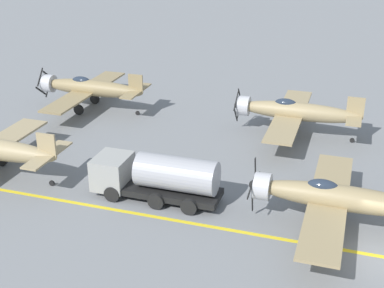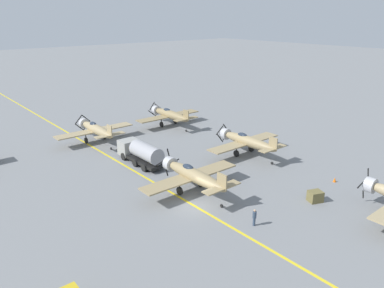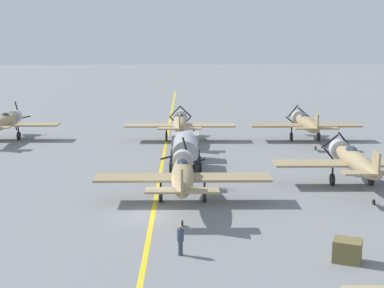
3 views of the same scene
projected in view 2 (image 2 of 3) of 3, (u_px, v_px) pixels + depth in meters
The scene contains 10 objects.
ground_plane at pixel (195, 206), 37.72m from camera, with size 400.00×400.00×0.00m, color slate.
taxiway_stripe at pixel (195, 206), 37.72m from camera, with size 0.30×160.00×0.01m, color yellow.
airplane_far_center at pixel (96, 129), 56.09m from camera, with size 12.00×9.98×3.65m.
airplane_mid_right at pixel (246, 141), 50.89m from camera, with size 12.00×9.98×3.65m.
airplane_mid_center at pixel (192, 175), 40.13m from camera, with size 12.00×9.98×3.76m.
airplane_far_right at pixel (170, 115), 64.29m from camera, with size 12.00×9.98×3.65m.
fuel_tanker at pixel (141, 152), 48.15m from camera, with size 2.67×8.00×2.98m.
ground_crew_walking at pixel (254, 217), 34.00m from camera, with size 0.36×0.36×1.64m.
supply_crate_by_tanker at pixel (315, 196), 38.53m from camera, with size 1.37×1.14×1.14m, color brown.
traffic_cone at pixel (335, 180), 43.11m from camera, with size 0.36×0.36×0.55m, color orange.
Camera 2 is at (-21.69, -25.62, 18.31)m, focal length 35.00 mm.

